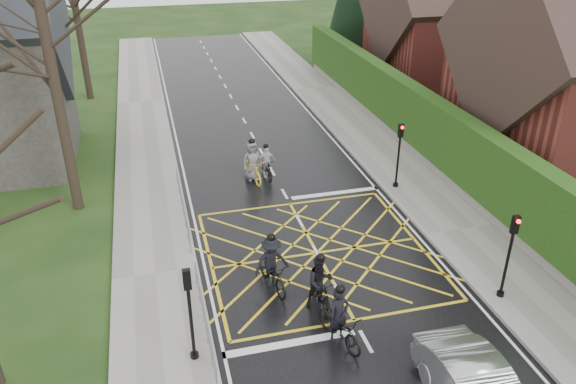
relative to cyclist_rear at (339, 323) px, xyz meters
name	(u,v)px	position (x,y,z in m)	size (l,w,h in m)	color
ground	(317,253)	(0.79, 4.73, -0.66)	(120.00, 120.00, 0.00)	black
road	(317,253)	(0.79, 4.73, -0.65)	(9.00, 80.00, 0.01)	black
sidewalk_right	(459,231)	(6.79, 4.73, -0.58)	(3.00, 80.00, 0.15)	gray
sidewalk_left	(156,275)	(-5.21, 4.73, -0.58)	(3.00, 80.00, 0.15)	gray
stone_wall	(430,161)	(8.54, 10.73, -0.31)	(0.50, 38.00, 0.70)	slate
hedge	(434,128)	(8.54, 10.73, 1.44)	(0.90, 38.00, 2.80)	#13360E
house_far	(448,26)	(15.54, 22.73, 3.70)	(9.80, 8.80, 10.30)	maroon
conifer	(351,1)	(11.54, 30.73, 4.34)	(4.60, 4.60, 10.00)	black
tree_near	(43,21)	(-8.21, 10.73, 7.26)	(9.24, 9.24, 11.44)	black
railing_south	(205,315)	(-3.86, 1.23, 0.13)	(0.05, 5.04, 1.03)	slate
railing_north	(182,201)	(-3.86, 8.73, 0.13)	(0.05, 6.04, 1.03)	slate
traffic_light_ne	(398,156)	(5.89, 8.93, 1.01)	(0.24, 0.31, 3.21)	black
traffic_light_se	(508,258)	(5.89, 0.53, 1.01)	(0.24, 0.31, 3.21)	black
traffic_light_sw	(191,316)	(-4.31, 0.24, 1.01)	(0.24, 0.31, 3.21)	black
cyclist_rear	(339,323)	(0.00, 0.00, 0.00)	(1.33, 2.20, 2.02)	black
cyclist_back	(320,287)	(-0.05, 1.73, 0.10)	(0.93, 2.03, 2.00)	black
cyclist_mid	(272,267)	(-1.33, 3.17, 0.11)	(1.35, 2.25, 2.09)	black
cyclist_front	(266,165)	(0.39, 11.69, -0.02)	(0.95, 1.74, 1.72)	black
cyclist_lead	(253,166)	(-0.31, 11.57, 0.07)	(1.07, 2.25, 2.10)	yellow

